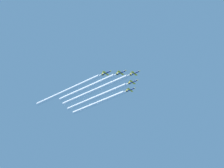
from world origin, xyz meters
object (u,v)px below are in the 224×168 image
at_px(jet_outer_left, 131,90).
at_px(jet_outer_right, 106,73).
at_px(jet_left_wingman, 133,82).
at_px(jet_lead, 135,73).
at_px(jet_right_wingman, 121,72).

distance_m(jet_outer_left, jet_outer_right, 39.79).
distance_m(jet_left_wingman, jet_outer_right, 32.53).
relative_size(jet_left_wingman, jet_outer_left, 1.00).
distance_m(jet_lead, jet_outer_right, 28.96).
bearing_deg(jet_lead, jet_outer_right, -44.48).
relative_size(jet_lead, jet_right_wingman, 1.00).
xyz_separation_m(jet_lead, jet_right_wingman, (10.71, -9.13, -1.24)).
relative_size(jet_left_wingman, jet_outer_right, 1.00).
xyz_separation_m(jet_right_wingman, jet_outer_right, (9.88, -11.09, -1.14)).
bearing_deg(jet_outer_left, jet_lead, 45.07).
distance_m(jet_left_wingman, jet_right_wingman, 20.81).
relative_size(jet_outer_left, jet_outer_right, 1.00).
bearing_deg(jet_outer_left, jet_left_wingman, 46.99).
relative_size(jet_right_wingman, jet_outer_left, 1.00).
bearing_deg(jet_outer_right, jet_lead, 135.52).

